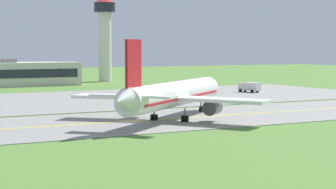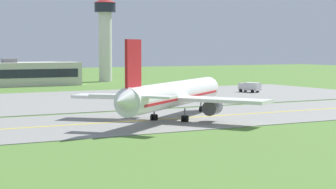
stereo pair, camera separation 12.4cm
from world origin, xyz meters
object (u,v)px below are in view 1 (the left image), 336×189
object	(u,v)px
control_tower	(105,31)
airplane_lead	(173,95)
service_truck_pushback	(184,88)
service_truck_fuel	(249,87)

from	to	relation	value
control_tower	airplane_lead	bearing A→B (deg)	-107.58
service_truck_pushback	airplane_lead	bearing A→B (deg)	-121.92
airplane_lead	service_truck_pushback	xyz separation A→B (m)	(29.51, 47.37, -2.60)
control_tower	service_truck_pushback	bearing A→B (deg)	-94.92
service_truck_fuel	control_tower	distance (m)	68.94
service_truck_fuel	service_truck_pushback	bearing A→B (deg)	169.75
service_truck_fuel	control_tower	size ratio (longest dim) A/B	0.22
service_truck_fuel	control_tower	world-z (taller)	control_tower
airplane_lead	control_tower	xyz separation A→B (m)	(34.92, 110.18, 12.95)
airplane_lead	service_truck_pushback	size ratio (longest dim) A/B	5.27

